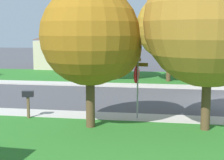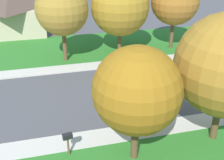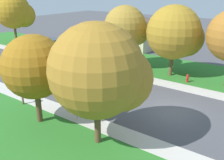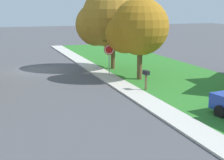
{
  "view_description": "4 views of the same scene",
  "coord_description": "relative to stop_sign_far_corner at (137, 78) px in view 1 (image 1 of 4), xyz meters",
  "views": [
    {
      "loc": [
        -19.73,
        3.26,
        3.92
      ],
      "look_at": [
        -2.19,
        6.23,
        1.4
      ],
      "focal_mm": 54.8,
      "sensor_mm": 36.0,
      "label": 1
    },
    {
      "loc": [
        -16.55,
        9.99,
        9.64
      ],
      "look_at": [
        -0.79,
        6.04,
        1.4
      ],
      "focal_mm": 45.02,
      "sensor_mm": 36.0,
      "label": 2
    },
    {
      "loc": [
        -15.77,
        -6.13,
        8.31
      ],
      "look_at": [
        -0.39,
        5.03,
        1.4
      ],
      "focal_mm": 40.97,
      "sensor_mm": 36.0,
      "label": 3
    },
    {
      "loc": [
        3.18,
        28.06,
        5.21
      ],
      "look_at": [
        -2.61,
        11.7,
        1.4
      ],
      "focal_mm": 54.62,
      "sensor_mm": 36.0,
      "label": 4
    }
  ],
  "objects": [
    {
      "name": "lawn_east",
      "position": [
        14.27,
        7.34,
        -1.85
      ],
      "size": [
        8.0,
        56.0,
        0.08
      ],
      "primitive_type": "cube",
      "color": "#2D7528",
      "rests_on": "ground"
    },
    {
      "name": "tree_sidewalk_near",
      "position": [
        -1.02,
        -3.03,
        2.25
      ],
      "size": [
        5.39,
        5.02,
        6.81
      ],
      "color": "brown",
      "rests_on": "ground"
    },
    {
      "name": "mailbox",
      "position": [
        -0.75,
        4.79,
        -0.88
      ],
      "size": [
        0.31,
        0.51,
        1.31
      ],
      "color": "brown",
      "rests_on": "ground"
    },
    {
      "name": "tree_across_left",
      "position": [
        -1.46,
        1.57,
        1.75
      ],
      "size": [
        4.26,
        3.96,
        5.76
      ],
      "color": "brown",
      "rests_on": "ground"
    },
    {
      "name": "tree_across_right",
      "position": [
        11.63,
        3.56,
        2.47
      ],
      "size": [
        4.65,
        4.33,
        6.67
      ],
      "color": "brown",
      "rests_on": "ground"
    },
    {
      "name": "tree_sidewalk_mid",
      "position": [
        12.32,
        -1.52,
        2.26
      ],
      "size": [
        5.52,
        5.13,
        6.89
      ],
      "color": "brown",
      "rests_on": "ground"
    },
    {
      "name": "fire_hydrant",
      "position": [
        11.04,
        -3.43,
        -1.45
      ],
      "size": [
        0.38,
        0.22,
        0.83
      ],
      "color": "red",
      "rests_on": "ground"
    },
    {
      "name": "stop_sign_far_corner",
      "position": [
        0.0,
        0.0,
        0.0
      ],
      "size": [
        0.9,
        0.9,
        2.77
      ],
      "color": "#9E9EA3",
      "rests_on": "ground"
    },
    {
      "name": "house_right_setback",
      "position": [
        22.06,
        8.63,
        0.49
      ],
      "size": [
        9.06,
        7.87,
        4.6
      ],
      "color": "beige",
      "rests_on": "ground"
    },
    {
      "name": "sidewalk_east",
      "position": [
        9.57,
        7.34,
        -1.84
      ],
      "size": [
        1.4,
        56.0,
        0.1
      ],
      "primitive_type": "cube",
      "color": "beige",
      "rests_on": "ground"
    }
  ]
}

